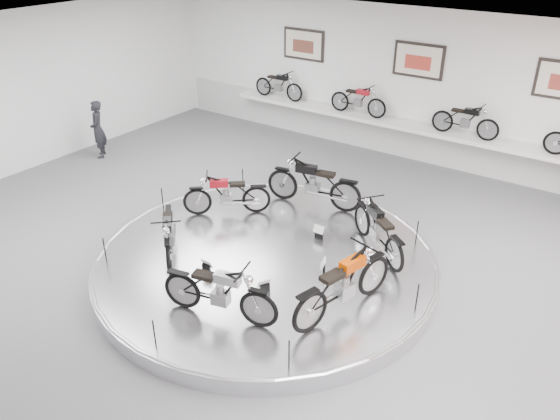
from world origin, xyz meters
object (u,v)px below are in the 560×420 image
Objects in this scene: bike_a at (378,229)px; shelf at (407,126)px; display_platform at (266,262)px; bike_f at (344,284)px; bike_b at (314,183)px; bike_c at (227,194)px; visitor at (98,129)px; bike_d at (168,233)px; bike_e at (219,291)px.

shelf is at bearing -34.67° from bike_a.
bike_f is at bearing -17.45° from display_platform.
bike_c is (-1.30, -1.38, -0.08)m from bike_b.
visitor is at bearing -147.40° from shelf.
bike_a is at bearing 81.85° from bike_d.
bike_e is 0.91× the size of bike_f.
visitor is (-5.57, 2.84, 0.04)m from bike_d.
bike_b reaches higher than bike_d.
bike_e is (0.47, -1.85, 0.64)m from display_platform.
bike_f is at bearing 118.48° from bike_b.
bike_c is 1.02× the size of bike_d.
bike_b is 6.75m from visitor.
display_platform is at bearing 88.27° from bike_b.
bike_a is (1.64, -5.08, -0.21)m from shelf.
visitor is (-8.73, 0.54, 0.00)m from bike_a.
display_platform is 6.46m from shelf.
bike_f is at bearing 117.81° from bike_c.
display_platform is 4.14× the size of bike_d.
bike_b reaches higher than bike_c.
bike_a is at bearing 55.82° from bike_e.
bike_d is at bearing -101.65° from shelf.
bike_e is at bearing 90.64° from bike_b.
visitor reaches higher than bike_b.
bike_a is 1.98m from bike_f.
display_platform is 2.20m from bike_f.
display_platform is 7.36m from visitor.
visitor is at bearing -50.32° from bike_c.
bike_e reaches higher than shelf.
bike_a is 0.90× the size of bike_b.
bike_f is (1.52, 1.23, 0.05)m from bike_e.
display_platform is 3.49× the size of bike_f.
bike_e is at bearing -75.78° from display_platform.
bike_e reaches higher than bike_c.
shelf is at bearing 124.16° from bike_d.
bike_c is (-1.66, -5.53, -0.24)m from shelf.
shelf reaches higher than display_platform.
bike_d reaches higher than display_platform.
bike_a is at bearing -72.07° from shelf.
shelf is 7.30m from bike_f.
bike_a is 2.20m from bike_b.
display_platform is 4.06× the size of bike_c.
bike_b is at bearing 115.98° from bike_d.
bike_c is 3.94m from bike_f.
bike_f is at bearing 51.51° from bike_d.
bike_e is (2.13, -2.72, 0.03)m from bike_c.
bike_c is 3.45m from bike_e.
bike_d is at bearing 59.42° from bike_b.
bike_d is 3.53m from bike_f.
bike_b is at bearing 87.45° from bike_e.
display_platform is at bearing 29.18° from visitor.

